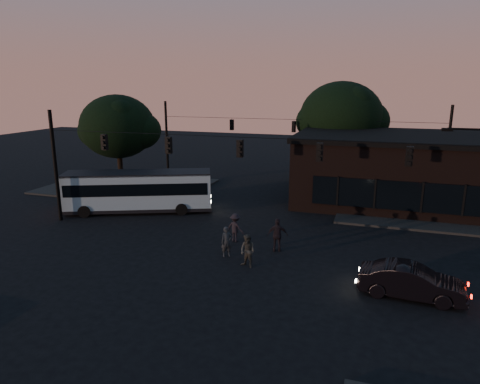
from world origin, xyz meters
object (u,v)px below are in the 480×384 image
(pedestrian_c, at_px, (278,235))
(car, at_px, (411,282))
(pedestrian_d, at_px, (235,227))
(pedestrian_b, at_px, (248,251))
(building, at_px, (397,169))
(bus, at_px, (138,190))
(pedestrian_a, at_px, (227,242))

(pedestrian_c, bearing_deg, car, 138.89)
(car, bearing_deg, pedestrian_d, 70.35)
(pedestrian_b, distance_m, pedestrian_d, 3.77)
(building, xyz_separation_m, car, (0.28, -16.35, -1.98))
(bus, bearing_deg, pedestrian_b, -56.52)
(car, height_order, pedestrian_b, pedestrian_b)
(building, relative_size, bus, 1.44)
(car, xyz_separation_m, pedestrian_b, (-7.73, 0.85, 0.14))
(building, height_order, bus, building)
(bus, bearing_deg, pedestrian_c, -44.08)
(car, distance_m, pedestrian_d, 10.39)
(bus, xyz_separation_m, pedestrian_b, (10.45, -7.01, -0.80))
(pedestrian_d, bearing_deg, pedestrian_c, 179.83)
(car, xyz_separation_m, pedestrian_a, (-9.22, 1.87, 0.10))
(pedestrian_a, relative_size, pedestrian_d, 0.97)
(bus, relative_size, pedestrian_c, 5.54)
(building, distance_m, pedestrian_d, 15.38)
(car, relative_size, pedestrian_d, 2.59)
(pedestrian_d, bearing_deg, pedestrian_b, 134.10)
(bus, xyz_separation_m, car, (18.19, -7.87, -0.93))
(bus, bearing_deg, car, -46.05)
(pedestrian_b, relative_size, pedestrian_d, 1.01)
(car, bearing_deg, building, 5.09)
(bus, height_order, pedestrian_c, bus)
(pedestrian_a, bearing_deg, pedestrian_d, 63.37)
(building, bearing_deg, pedestrian_c, -116.58)
(bus, height_order, pedestrian_d, bus)
(pedestrian_c, distance_m, pedestrian_d, 2.86)
(car, bearing_deg, pedestrian_a, 82.68)
(pedestrian_b, xyz_separation_m, pedestrian_d, (-1.77, 3.33, -0.01))
(car, height_order, pedestrian_c, pedestrian_c)
(pedestrian_b, relative_size, pedestrian_c, 0.90)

